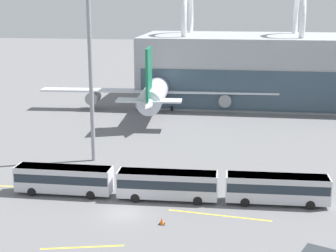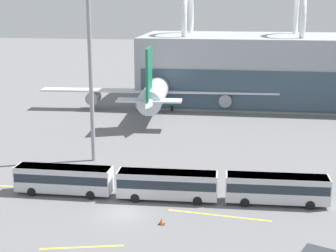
# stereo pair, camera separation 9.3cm
# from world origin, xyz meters

# --- Properties ---
(ground_plane) EXTENTS (440.00, 440.00, 0.00)m
(ground_plane) POSITION_xyz_m (0.00, 0.00, 0.00)
(ground_plane) COLOR slate
(airliner_at_gate_far) EXTENTS (46.95, 42.98, 13.89)m
(airliner_at_gate_far) POSITION_xyz_m (-4.34, 50.38, 4.58)
(airliner_at_gate_far) COLOR silver
(airliner_at_gate_far) RESTS_ON ground_plane
(shuttle_bus_0) EXTENTS (11.10, 2.63, 3.24)m
(shuttle_bus_0) POSITION_xyz_m (-7.91, 4.38, 1.90)
(shuttle_bus_0) COLOR silver
(shuttle_bus_0) RESTS_ON ground_plane
(shuttle_bus_1) EXTENTS (11.16, 2.84, 3.24)m
(shuttle_bus_1) POSITION_xyz_m (4.06, 4.31, 1.90)
(shuttle_bus_1) COLOR silver
(shuttle_bus_1) RESTS_ON ground_plane
(shuttle_bus_2) EXTENTS (11.16, 2.87, 3.24)m
(shuttle_bus_2) POSITION_xyz_m (16.02, 4.79, 1.90)
(shuttle_bus_2) COLOR silver
(shuttle_bus_2) RESTS_ON ground_plane
(floodlight_mast) EXTENTS (2.16, 2.16, 24.12)m
(floodlight_mast) POSITION_xyz_m (-8.04, 16.94, 14.81)
(floodlight_mast) COLOR gray
(floodlight_mast) RESTS_ON ground_plane
(lane_stripe_2) EXTENTS (10.82, 0.36, 0.01)m
(lane_stripe_2) POSITION_xyz_m (-16.42, 5.73, 0.00)
(lane_stripe_2) COLOR yellow
(lane_stripe_2) RESTS_ON ground_plane
(lane_stripe_3) EXTENTS (7.41, 2.00, 0.01)m
(lane_stripe_3) POSITION_xyz_m (-1.97, -7.93, 0.00)
(lane_stripe_3) COLOR yellow
(lane_stripe_3) RESTS_ON ground_plane
(lane_stripe_4) EXTENTS (10.79, 1.61, 0.01)m
(lane_stripe_4) POSITION_xyz_m (9.98, 0.82, 0.00)
(lane_stripe_4) COLOR yellow
(lane_stripe_4) RESTS_ON ground_plane
(traffic_cone_0) EXTENTS (0.60, 0.60, 0.71)m
(traffic_cone_0) POSITION_xyz_m (4.42, -2.13, 0.35)
(traffic_cone_0) COLOR black
(traffic_cone_0) RESTS_ON ground_plane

